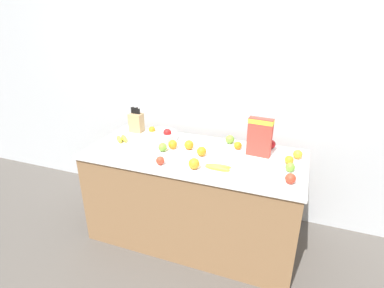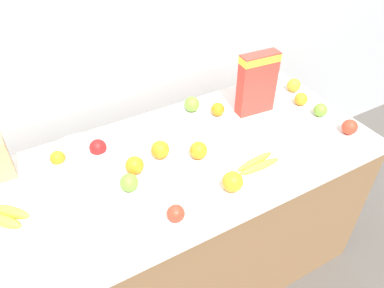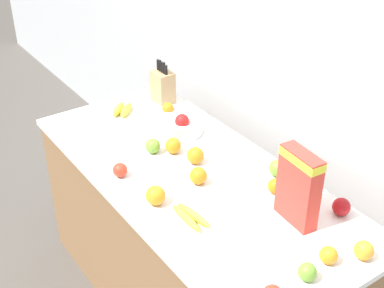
{
  "view_description": "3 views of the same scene",
  "coord_description": "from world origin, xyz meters",
  "px_view_note": "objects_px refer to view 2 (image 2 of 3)",
  "views": [
    {
      "loc": [
        0.79,
        -2.16,
        1.94
      ],
      "look_at": [
        -0.01,
        -0.02,
        0.95
      ],
      "focal_mm": 28.0,
      "sensor_mm": 36.0,
      "label": 1
    },
    {
      "loc": [
        -0.56,
        -1.1,
        1.98
      ],
      "look_at": [
        0.06,
        0.01,
        0.93
      ],
      "focal_mm": 35.0,
      "sensor_mm": 36.0,
      "label": 2
    },
    {
      "loc": [
        1.69,
        -1.18,
        2.27
      ],
      "look_at": [
        -0.07,
        0.05,
        0.97
      ],
      "focal_mm": 50.0,
      "sensor_mm": 36.0,
      "label": 3
    }
  ],
  "objects_px": {
    "orange_front_center": "(218,109)",
    "orange_back_center": "(233,182)",
    "orange_mid_left": "(294,85)",
    "apple_near_bananas": "(192,104)",
    "apple_rightmost": "(247,85)",
    "orange_mid_right": "(198,150)",
    "orange_near_bowl": "(301,99)",
    "banana_bunch_left": "(258,164)",
    "apple_leftmost": "(129,183)",
    "orange_by_cereal": "(160,150)",
    "banana_bunch_right": "(7,216)",
    "apple_rear": "(176,213)",
    "fruit_bowl": "(82,160)",
    "apple_middle": "(350,127)",
    "cereal_box": "(257,81)",
    "orange_front_right": "(135,165)",
    "apple_by_knife_block": "(321,110)"
  },
  "relations": [
    {
      "from": "banana_bunch_left",
      "to": "apple_rear",
      "type": "height_order",
      "value": "apple_rear"
    },
    {
      "from": "banana_bunch_left",
      "to": "orange_mid_right",
      "type": "distance_m",
      "value": 0.26
    },
    {
      "from": "apple_near_bananas",
      "to": "apple_rear",
      "type": "height_order",
      "value": "apple_near_bananas"
    },
    {
      "from": "apple_rightmost",
      "to": "orange_mid_left",
      "type": "bearing_deg",
      "value": -30.37
    },
    {
      "from": "orange_mid_right",
      "to": "orange_near_bowl",
      "type": "relative_size",
      "value": 1.16
    },
    {
      "from": "orange_near_bowl",
      "to": "apple_leftmost",
      "type": "bearing_deg",
      "value": -172.82
    },
    {
      "from": "fruit_bowl",
      "to": "orange_by_cereal",
      "type": "xyz_separation_m",
      "value": [
        0.32,
        -0.1,
        -0.0
      ]
    },
    {
      "from": "fruit_bowl",
      "to": "orange_front_right",
      "type": "xyz_separation_m",
      "value": [
        0.18,
        -0.14,
        -0.0
      ]
    },
    {
      "from": "orange_mid_right",
      "to": "orange_back_center",
      "type": "height_order",
      "value": "orange_back_center"
    },
    {
      "from": "cereal_box",
      "to": "orange_front_right",
      "type": "bearing_deg",
      "value": -165.07
    },
    {
      "from": "banana_bunch_left",
      "to": "apple_rear",
      "type": "distance_m",
      "value": 0.45
    },
    {
      "from": "apple_middle",
      "to": "orange_near_bowl",
      "type": "bearing_deg",
      "value": 95.51
    },
    {
      "from": "banana_bunch_left",
      "to": "apple_near_bananas",
      "type": "bearing_deg",
      "value": 93.83
    },
    {
      "from": "orange_front_center",
      "to": "orange_mid_right",
      "type": "relative_size",
      "value": 0.87
    },
    {
      "from": "apple_middle",
      "to": "orange_near_bowl",
      "type": "height_order",
      "value": "apple_middle"
    },
    {
      "from": "banana_bunch_right",
      "to": "orange_near_bowl",
      "type": "distance_m",
      "value": 1.49
    },
    {
      "from": "banana_bunch_right",
      "to": "apple_near_bananas",
      "type": "distance_m",
      "value": 1.0
    },
    {
      "from": "orange_by_cereal",
      "to": "orange_near_bowl",
      "type": "height_order",
      "value": "orange_by_cereal"
    },
    {
      "from": "banana_bunch_right",
      "to": "orange_by_cereal",
      "type": "distance_m",
      "value": 0.66
    },
    {
      "from": "orange_front_center",
      "to": "orange_near_bowl",
      "type": "height_order",
      "value": "same"
    },
    {
      "from": "banana_bunch_left",
      "to": "apple_by_knife_block",
      "type": "distance_m",
      "value": 0.54
    },
    {
      "from": "apple_near_bananas",
      "to": "orange_mid_right",
      "type": "bearing_deg",
      "value": -115.1
    },
    {
      "from": "apple_rightmost",
      "to": "orange_by_cereal",
      "type": "xyz_separation_m",
      "value": [
        -0.67,
        -0.27,
        0.0
      ]
    },
    {
      "from": "cereal_box",
      "to": "banana_bunch_right",
      "type": "distance_m",
      "value": 1.25
    },
    {
      "from": "apple_middle",
      "to": "orange_by_cereal",
      "type": "bearing_deg",
      "value": 161.27
    },
    {
      "from": "cereal_box",
      "to": "orange_mid_right",
      "type": "height_order",
      "value": "cereal_box"
    },
    {
      "from": "cereal_box",
      "to": "apple_middle",
      "type": "xyz_separation_m",
      "value": [
        0.28,
        -0.38,
        -0.14
      ]
    },
    {
      "from": "fruit_bowl",
      "to": "apple_rear",
      "type": "xyz_separation_m",
      "value": [
        0.21,
        -0.45,
        -0.01
      ]
    },
    {
      "from": "banana_bunch_left",
      "to": "orange_mid_left",
      "type": "height_order",
      "value": "orange_mid_left"
    },
    {
      "from": "banana_bunch_left",
      "to": "apple_near_bananas",
      "type": "distance_m",
      "value": 0.52
    },
    {
      "from": "apple_leftmost",
      "to": "orange_by_cereal",
      "type": "relative_size",
      "value": 0.91
    },
    {
      "from": "apple_near_bananas",
      "to": "apple_rightmost",
      "type": "relative_size",
      "value": 1.05
    },
    {
      "from": "apple_leftmost",
      "to": "orange_mid_left",
      "type": "bearing_deg",
      "value": 13.15
    },
    {
      "from": "orange_front_right",
      "to": "orange_front_center",
      "type": "bearing_deg",
      "value": 19.05
    },
    {
      "from": "orange_by_cereal",
      "to": "orange_front_center",
      "type": "bearing_deg",
      "value": 20.48
    },
    {
      "from": "banana_bunch_left",
      "to": "orange_by_cereal",
      "type": "distance_m",
      "value": 0.43
    },
    {
      "from": "orange_near_bowl",
      "to": "apple_by_knife_block",
      "type": "bearing_deg",
      "value": -82.73
    },
    {
      "from": "fruit_bowl",
      "to": "orange_front_right",
      "type": "relative_size",
      "value": 3.74
    },
    {
      "from": "orange_front_right",
      "to": "orange_by_cereal",
      "type": "distance_m",
      "value": 0.14
    },
    {
      "from": "fruit_bowl",
      "to": "apple_near_bananas",
      "type": "xyz_separation_m",
      "value": [
        0.62,
        0.14,
        -0.0
      ]
    },
    {
      "from": "apple_leftmost",
      "to": "apple_rightmost",
      "type": "xyz_separation_m",
      "value": [
        0.86,
        0.39,
        0.0
      ]
    },
    {
      "from": "orange_front_center",
      "to": "orange_back_center",
      "type": "distance_m",
      "value": 0.53
    },
    {
      "from": "apple_by_knife_block",
      "to": "orange_mid_right",
      "type": "distance_m",
      "value": 0.71
    },
    {
      "from": "apple_rightmost",
      "to": "orange_mid_left",
      "type": "distance_m",
      "value": 0.26
    },
    {
      "from": "apple_near_bananas",
      "to": "apple_rightmost",
      "type": "height_order",
      "value": "apple_near_bananas"
    },
    {
      "from": "orange_mid_left",
      "to": "orange_front_center",
      "type": "relative_size",
      "value": 1.08
    },
    {
      "from": "cereal_box",
      "to": "orange_back_center",
      "type": "height_order",
      "value": "cereal_box"
    },
    {
      "from": "fruit_bowl",
      "to": "banana_bunch_right",
      "type": "relative_size",
      "value": 1.69
    },
    {
      "from": "fruit_bowl",
      "to": "banana_bunch_left",
      "type": "xyz_separation_m",
      "value": [
        0.66,
        -0.37,
        -0.03
      ]
    },
    {
      "from": "apple_by_knife_block",
      "to": "orange_front_center",
      "type": "height_order",
      "value": "same"
    }
  ]
}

